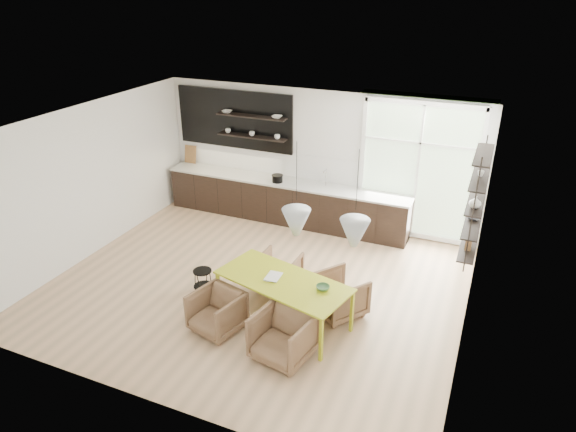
% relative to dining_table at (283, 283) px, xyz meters
% --- Properties ---
extents(room, '(7.02, 6.01, 2.91)m').
position_rel_dining_table_xyz_m(room, '(-0.27, 1.86, 0.75)').
color(room, '#DBB085').
rests_on(room, ground).
extents(kitchen_run, '(5.54, 0.69, 2.75)m').
position_rel_dining_table_xyz_m(kitchen_run, '(-1.54, 3.45, -0.11)').
color(kitchen_run, black).
rests_on(kitchen_run, ground).
extents(right_shelving, '(0.26, 1.22, 1.90)m').
position_rel_dining_table_xyz_m(right_shelving, '(2.51, 1.94, 0.94)').
color(right_shelving, black).
rests_on(right_shelving, ground).
extents(dining_table, '(2.24, 1.41, 0.76)m').
position_rel_dining_table_xyz_m(dining_table, '(0.00, 0.00, 0.00)').
color(dining_table, '#AAB31C').
rests_on(dining_table, ground).
extents(armchair_back_left, '(0.70, 0.71, 0.63)m').
position_rel_dining_table_xyz_m(armchair_back_left, '(-0.46, 0.88, -0.39)').
color(armchair_back_left, brown).
rests_on(armchair_back_left, ground).
extents(armchair_back_right, '(1.04, 1.05, 0.69)m').
position_rel_dining_table_xyz_m(armchair_back_right, '(0.74, 0.55, -0.36)').
color(armchair_back_right, brown).
rests_on(armchair_back_right, ground).
extents(armchair_front_left, '(0.86, 0.88, 0.66)m').
position_rel_dining_table_xyz_m(armchair_front_left, '(-0.85, -0.60, -0.38)').
color(armchair_front_left, brown).
rests_on(armchair_front_left, ground).
extents(armchair_front_right, '(0.91, 0.93, 0.73)m').
position_rel_dining_table_xyz_m(armchair_front_right, '(0.34, -0.78, -0.34)').
color(armchair_front_right, brown).
rests_on(armchair_front_right, ground).
extents(wire_stool, '(0.34, 0.34, 0.43)m').
position_rel_dining_table_xyz_m(wire_stool, '(-1.60, 0.21, -0.43)').
color(wire_stool, black).
rests_on(wire_stool, ground).
extents(table_book, '(0.24, 0.31, 0.03)m').
position_rel_dining_table_xyz_m(table_book, '(-0.28, 0.01, 0.07)').
color(table_book, white).
rests_on(table_book, dining_table).
extents(table_bowl, '(0.26, 0.26, 0.06)m').
position_rel_dining_table_xyz_m(table_bowl, '(0.65, -0.00, 0.08)').
color(table_bowl, '#487749').
rests_on(table_bowl, dining_table).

